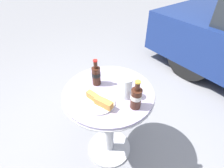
# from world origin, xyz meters

# --- Properties ---
(ground_plane) EXTENTS (30.00, 30.00, 0.00)m
(ground_plane) POSITION_xyz_m (0.00, 0.00, 0.00)
(ground_plane) COLOR gray
(bistro_table) EXTENTS (0.68, 0.68, 0.76)m
(bistro_table) POSITION_xyz_m (0.00, 0.00, 0.55)
(bistro_table) COLOR #B7B7BC
(bistro_table) RESTS_ON ground_plane
(cola_bottle_left) EXTENTS (0.07, 0.07, 0.21)m
(cola_bottle_left) POSITION_xyz_m (-0.12, -0.02, 0.85)
(cola_bottle_left) COLOR #3D1E14
(cola_bottle_left) RESTS_ON bistro_table
(cola_bottle_right) EXTENTS (0.07, 0.07, 0.21)m
(cola_bottle_right) POSITION_xyz_m (0.23, 0.05, 0.85)
(cola_bottle_right) COLOR #3D1E14
(cola_bottle_right) RESTS_ON bistro_table
(drinking_glass) EXTENTS (0.07, 0.07, 0.15)m
(drinking_glass) POSITION_xyz_m (0.12, 0.07, 0.83)
(drinking_glass) COLOR #C68923
(drinking_glass) RESTS_ON bistro_table
(lunch_plate_near) EXTENTS (0.22, 0.22, 0.06)m
(lunch_plate_near) POSITION_xyz_m (0.07, -0.13, 0.78)
(lunch_plate_near) COLOR silver
(lunch_plate_near) RESTS_ON bistro_table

